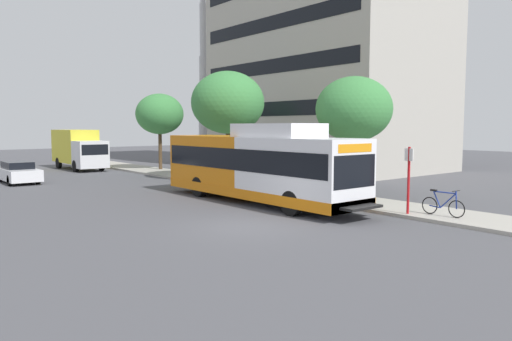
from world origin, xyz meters
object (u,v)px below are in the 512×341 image
object	(u,v)px
bicycle_parked	(443,205)
street_tree_near_stop	(354,109)
street_tree_far_block	(160,114)
parked_car_far_lane	(18,172)
bus_stop_sign_pole	(409,175)
transit_bus	(258,166)
street_tree_mid_block	(228,103)
box_truck_background	(78,148)

from	to	relation	value
bicycle_parked	street_tree_near_stop	distance (m)	7.10
street_tree_far_block	parked_car_far_lane	distance (m)	11.70
bus_stop_sign_pole	street_tree_near_stop	size ratio (longest dim) A/B	0.45
parked_car_far_lane	transit_bus	bearing A→B (deg)	-66.89
street_tree_mid_block	street_tree_near_stop	bearing A→B (deg)	-88.13
street_tree_near_stop	box_truck_background	xyz separation A→B (m)	(-4.80, 24.79, -2.61)
transit_bus	bicycle_parked	xyz separation A→B (m)	(2.80, -7.68, -1.14)
bus_stop_sign_pole	street_tree_near_stop	distance (m)	5.86
transit_bus	street_tree_mid_block	distance (m)	9.67
street_tree_near_stop	parked_car_far_lane	bearing A→B (deg)	122.41
transit_bus	street_tree_near_stop	distance (m)	5.53
transit_bus	bicycle_parked	distance (m)	8.26
street_tree_far_block	box_truck_background	world-z (taller)	street_tree_far_block
transit_bus	bus_stop_sign_pole	size ratio (longest dim) A/B	4.71
transit_bus	parked_car_far_lane	xyz separation A→B (m)	(-6.66, 15.59, -1.04)
street_tree_near_stop	street_tree_mid_block	bearing A→B (deg)	91.87
transit_bus	street_tree_mid_block	world-z (taller)	street_tree_mid_block
street_tree_far_block	transit_bus	bearing A→B (deg)	-103.69
transit_bus	bus_stop_sign_pole	world-z (taller)	transit_bus
street_tree_mid_block	box_truck_background	size ratio (longest dim) A/B	0.98
box_truck_background	bus_stop_sign_pole	bearing A→B (deg)	-85.15
transit_bus	street_tree_near_stop	world-z (taller)	street_tree_near_stop
street_tree_mid_block	parked_car_far_lane	bearing A→B (deg)	145.15
street_tree_mid_block	box_truck_background	bearing A→B (deg)	106.84
bus_stop_sign_pole	street_tree_far_block	size ratio (longest dim) A/B	0.44
parked_car_far_lane	box_truck_background	size ratio (longest dim) A/B	0.64
transit_bus	bicycle_parked	size ratio (longest dim) A/B	6.96
transit_bus	parked_car_far_lane	bearing A→B (deg)	113.11
transit_bus	bus_stop_sign_pole	bearing A→B (deg)	-71.81
street_tree_near_stop	street_tree_far_block	distance (m)	19.35
bus_stop_sign_pole	street_tree_mid_block	bearing A→B (deg)	82.32
bicycle_parked	parked_car_far_lane	distance (m)	25.12
transit_bus	parked_car_far_lane	size ratio (longest dim) A/B	2.72
street_tree_near_stop	street_tree_far_block	bearing A→B (deg)	90.65
parked_car_far_lane	street_tree_near_stop	bearing A→B (deg)	-57.59
street_tree_near_stop	street_tree_far_block	world-z (taller)	street_tree_far_block
bicycle_parked	street_tree_near_stop	bearing A→B (deg)	73.87
street_tree_far_block	parked_car_far_lane	world-z (taller)	street_tree_far_block
bicycle_parked	street_tree_far_block	world-z (taller)	street_tree_far_block
bicycle_parked	parked_car_far_lane	size ratio (longest dim) A/B	0.39
bicycle_parked	box_truck_background	xyz separation A→B (m)	(-3.14, 30.56, 1.18)
bicycle_parked	bus_stop_sign_pole	bearing A→B (deg)	119.88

